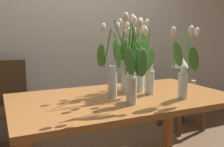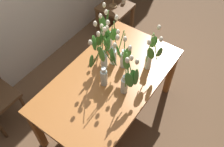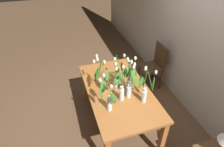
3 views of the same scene
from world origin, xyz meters
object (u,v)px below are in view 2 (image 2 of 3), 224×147
tulip_vase_3 (111,48)px  tulip_vase_5 (151,55)px  tulip_vase_4 (128,78)px  tulip_vase_6 (123,56)px  tulip_vase_1 (105,68)px  tulip_vase_0 (107,35)px  pillar_candle (124,1)px  dining_table (109,83)px  tulip_vase_2 (102,51)px  side_table (115,13)px

tulip_vase_3 → tulip_vase_5: (0.17, -0.36, -0.04)m
tulip_vase_4 → tulip_vase_5: tulip_vase_4 is taller
tulip_vase_4 → tulip_vase_6: bearing=40.6°
tulip_vase_5 → tulip_vase_1: bearing=146.7°
tulip_vase_0 → pillar_candle: bearing=24.4°
dining_table → tulip_vase_6: tulip_vase_6 is taller
tulip_vase_2 → tulip_vase_5: 0.48m
side_table → pillar_candle: (0.13, -0.06, 0.16)m
tulip_vase_4 → tulip_vase_1: bearing=92.7°
dining_table → tulip_vase_2: (0.09, 0.14, 0.32)m
tulip_vase_1 → pillar_candle: size_ratio=7.83×
tulip_vase_6 → pillar_candle: (1.20, 0.78, -0.32)m
dining_table → side_table: 1.51m
tulip_vase_3 → tulip_vase_5: bearing=-64.4°
dining_table → side_table: (1.26, 0.80, -0.22)m
tulip_vase_5 → tulip_vase_6: size_ratio=0.96×
dining_table → tulip_vase_5: bearing=-37.0°
tulip_vase_5 → side_table: (0.91, 1.06, -0.51)m
tulip_vase_3 → pillar_candle: tulip_vase_3 is taller
tulip_vase_0 → tulip_vase_2: size_ratio=0.94×
dining_table → pillar_candle: dining_table is taller
dining_table → tulip_vase_3: 0.38m
tulip_vase_2 → pillar_candle: size_ratio=7.72×
tulip_vase_5 → tulip_vase_6: bearing=124.1°
tulip_vase_5 → pillar_candle: (1.04, 1.00, -0.35)m
tulip_vase_0 → tulip_vase_4: 0.63m
dining_table → tulip_vase_6: bearing=-9.7°
tulip_vase_2 → side_table: (1.17, 0.66, -0.54)m
tulip_vase_2 → tulip_vase_5: size_ratio=1.14×
tulip_vase_1 → side_table: tulip_vase_1 is taller
side_table → tulip_vase_0: bearing=-149.9°
tulip_vase_1 → tulip_vase_5: size_ratio=1.16×
tulip_vase_2 → tulip_vase_6: bearing=-59.6°
tulip_vase_3 → tulip_vase_5: 0.40m
tulip_vase_4 → tulip_vase_5: (0.39, -0.02, -0.03)m
dining_table → tulip_vase_2: size_ratio=2.76×
tulip_vase_5 → side_table: tulip_vase_5 is taller
tulip_vase_0 → tulip_vase_1: 0.47m
tulip_vase_0 → tulip_vase_5: tulip_vase_0 is taller
tulip_vase_4 → side_table: bearing=38.5°
tulip_vase_4 → tulip_vase_6: tulip_vase_4 is taller
pillar_candle → dining_table: bearing=-151.8°
tulip_vase_1 → side_table: 1.63m
dining_table → tulip_vase_4: (-0.05, -0.24, 0.31)m
dining_table → side_table: size_ratio=2.91×
tulip_vase_2 → side_table: bearing=29.3°
tulip_vase_2 → dining_table: bearing=-121.5°
tulip_vase_1 → tulip_vase_4: 0.25m
tulip_vase_2 → tulip_vase_3: size_ratio=1.01×
tulip_vase_0 → tulip_vase_3: 0.23m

